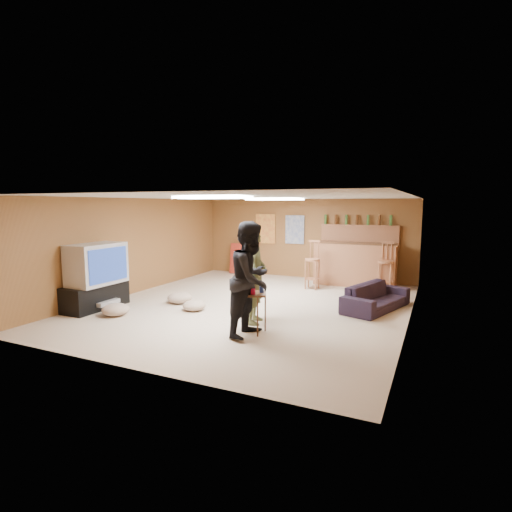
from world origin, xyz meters
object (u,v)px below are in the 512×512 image
at_px(person_olive, 255,275).
at_px(person_black, 251,279).
at_px(tray_table, 250,313).
at_px(bar_counter, 355,264).
at_px(tv_body, 97,264).
at_px(sofa, 376,297).

relative_size(person_olive, person_black, 0.94).
bearing_deg(person_olive, person_black, -176.33).
distance_m(person_black, tray_table, 0.59).
distance_m(bar_counter, person_olive, 4.11).
distance_m(tv_body, bar_counter, 6.09).
distance_m(person_black, sofa, 2.96).
distance_m(person_olive, person_black, 0.67).
bearing_deg(bar_counter, tray_table, -100.04).
height_order(bar_counter, sofa, bar_counter).
height_order(sofa, tray_table, tray_table).
xyz_separation_m(bar_counter, tray_table, (-0.80, -4.50, -0.23)).
relative_size(person_olive, sofa, 0.99).
distance_m(person_olive, sofa, 2.61).
height_order(person_black, sofa, person_black).
xyz_separation_m(tv_body, person_olive, (3.20, 0.46, -0.05)).
bearing_deg(sofa, bar_counter, 39.25).
bearing_deg(tray_table, person_black, -56.56).
height_order(tv_body, person_black, person_black).
distance_m(tv_body, person_black, 3.43).
bearing_deg(sofa, tray_table, 162.69).
xyz_separation_m(tv_body, bar_counter, (4.15, 4.45, -0.35)).
xyz_separation_m(tv_body, person_black, (3.43, -0.17, 0.00)).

